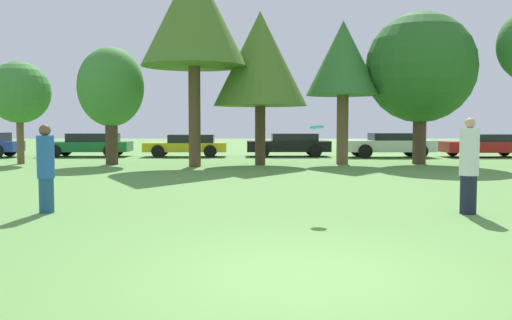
% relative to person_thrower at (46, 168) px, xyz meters
% --- Properties ---
extents(ground_plane, '(120.00, 120.00, 0.00)m').
position_rel_person_thrower_xyz_m(ground_plane, '(4.45, -4.47, -0.85)').
color(ground_plane, '#5B8E42').
extents(person_thrower, '(0.32, 0.32, 1.68)m').
position_rel_person_thrower_xyz_m(person_thrower, '(0.00, 0.00, 0.00)').
color(person_thrower, navy).
rests_on(person_thrower, ground).
extents(person_catcher, '(0.35, 0.35, 1.81)m').
position_rel_person_thrower_xyz_m(person_catcher, '(7.99, -0.20, 0.06)').
color(person_catcher, '#191E33').
rests_on(person_catcher, ground).
extents(frisbee, '(0.27, 0.27, 0.08)m').
position_rel_person_thrower_xyz_m(frisbee, '(5.13, -0.14, 0.78)').
color(frisbee, '#19B2D8').
extents(tree_0, '(2.61, 2.61, 4.35)m').
position_rel_person_thrower_xyz_m(tree_0, '(-5.93, 13.10, 2.17)').
color(tree_0, brown).
rests_on(tree_0, ground).
extents(tree_1, '(2.74, 2.74, 4.90)m').
position_rel_person_thrower_xyz_m(tree_1, '(-1.94, 12.68, 2.35)').
color(tree_1, '#473323').
rests_on(tree_1, ground).
extents(tree_2, '(4.20, 4.20, 8.19)m').
position_rel_person_thrower_xyz_m(tree_2, '(1.66, 11.59, 5.18)').
color(tree_2, brown).
rests_on(tree_2, ground).
extents(tree_3, '(3.89, 3.89, 6.35)m').
position_rel_person_thrower_xyz_m(tree_3, '(4.30, 12.51, 3.53)').
color(tree_3, '#473323').
rests_on(tree_3, ground).
extents(tree_4, '(3.15, 3.15, 6.07)m').
position_rel_person_thrower_xyz_m(tree_4, '(7.82, 13.03, 3.58)').
color(tree_4, brown).
rests_on(tree_4, ground).
extents(tree_5, '(4.65, 4.65, 6.41)m').
position_rel_person_thrower_xyz_m(tree_5, '(11.10, 12.95, 3.21)').
color(tree_5, '#473323').
rests_on(tree_5, ground).
extents(parked_car_green, '(4.53, 2.05, 1.22)m').
position_rel_person_thrower_xyz_m(parked_car_green, '(-4.59, 18.44, -0.20)').
color(parked_car_green, '#196633').
rests_on(parked_car_green, ground).
extents(parked_car_yellow, '(4.29, 1.93, 1.16)m').
position_rel_person_thrower_xyz_m(parked_car_yellow, '(0.59, 18.30, -0.23)').
color(parked_car_yellow, gold).
rests_on(parked_car_yellow, ground).
extents(parked_car_black, '(4.37, 2.02, 1.21)m').
position_rel_person_thrower_xyz_m(parked_car_black, '(5.95, 18.54, -0.20)').
color(parked_car_black, black).
rests_on(parked_car_black, ground).
extents(parked_car_white, '(4.54, 2.07, 1.25)m').
position_rel_person_thrower_xyz_m(parked_car_white, '(11.04, 17.68, -0.17)').
color(parked_car_white, silver).
rests_on(parked_car_white, ground).
extents(parked_car_red, '(4.54, 2.03, 1.18)m').
position_rel_person_thrower_xyz_m(parked_car_red, '(16.15, 17.82, -0.22)').
color(parked_car_red, red).
rests_on(parked_car_red, ground).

